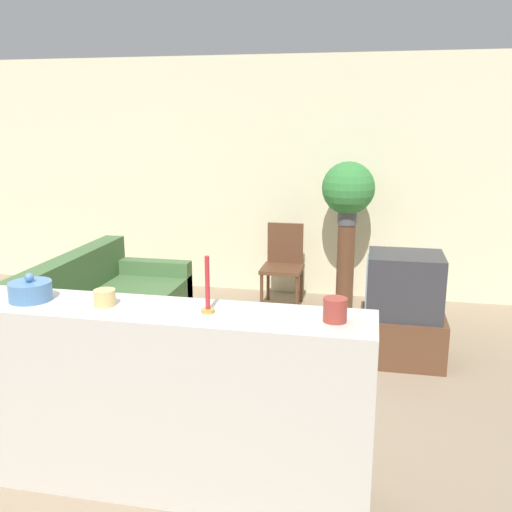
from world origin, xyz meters
The scene contains 13 objects.
ground_plane centered at (0.00, 0.00, 0.00)m, with size 14.00×14.00×0.00m, color gray.
wall_back centered at (0.00, 3.43, 1.35)m, with size 9.00×0.06×2.70m.
couch centered at (-0.92, 1.28, 0.29)m, with size 0.93×2.10×0.83m.
tv_stand centered at (1.66, 1.67, 0.20)m, with size 0.71×0.58×0.41m.
television centered at (1.65, 1.67, 0.67)m, with size 0.62×0.52×0.52m.
wooden_chair centered at (0.43, 2.94, 0.49)m, with size 0.44×0.44×0.89m.
plant_stand centered at (1.11, 2.97, 0.46)m, with size 0.19×0.19×0.92m.
potted_plant centered at (1.11, 2.97, 1.30)m, with size 0.55×0.55×0.67m.
foreground_counter centered at (0.00, -0.38, 0.52)m, with size 2.85×0.44×1.05m.
decorative_bowl centered at (-0.45, -0.38, 1.10)m, with size 0.23×0.23×0.15m.
candle_jar centered at (-0.01, -0.38, 1.09)m, with size 0.12×0.12×0.09m.
candlestick centered at (0.56, -0.38, 1.15)m, with size 0.07×0.07×0.30m.
coffee_tin centered at (1.21, -0.38, 1.11)m, with size 0.12×0.12×0.12m.
Camera 1 is at (1.37, -3.05, 2.03)m, focal length 40.00 mm.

